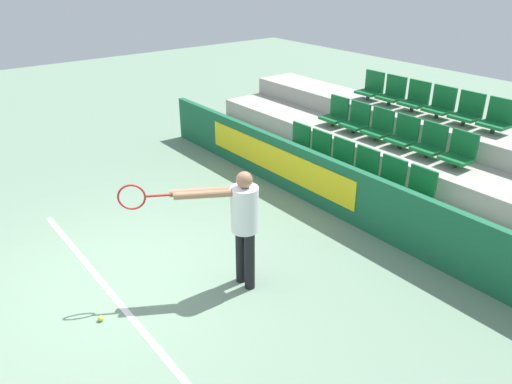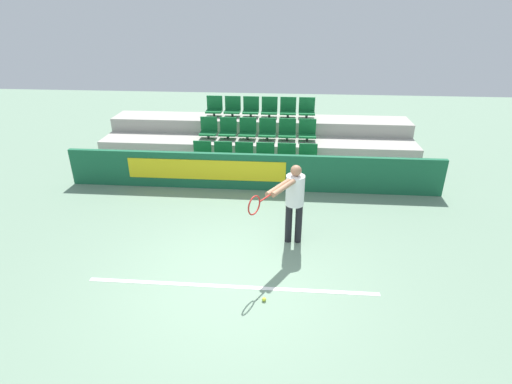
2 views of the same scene
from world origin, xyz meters
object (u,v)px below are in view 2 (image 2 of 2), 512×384
Objects in this scene: stadium_chair_4 at (286,157)px; stadium_chair_6 at (209,129)px; stadium_chair_3 at (265,156)px; stadium_chair_8 at (248,130)px; stadium_chair_1 at (223,155)px; stadium_chair_14 at (251,108)px; stadium_chair_17 at (307,109)px; stadium_chair_13 at (233,108)px; stadium_chair_15 at (269,109)px; tennis_player at (293,197)px; stadium_chair_9 at (267,131)px; tennis_ball at (264,299)px; stadium_chair_2 at (244,155)px; stadium_chair_0 at (202,154)px; stadium_chair_11 at (307,132)px; stadium_chair_7 at (228,130)px; stadium_chair_5 at (308,157)px; stadium_chair_12 at (214,107)px; stadium_chair_16 at (288,109)px; stadium_chair_10 at (287,131)px.

stadium_chair_4 is 2.42m from stadium_chair_6.
stadium_chair_3 is 1.95m from stadium_chair_6.
stadium_chair_6 is at bearing 180.00° from stadium_chair_8.
stadium_chair_4 is at bearing -24.74° from stadium_chair_6.
stadium_chair_6 is (-0.54, 1.00, 0.37)m from stadium_chair_1.
stadium_chair_14 and stadium_chair_17 have the same top height.
stadium_chair_13 is 1.00× the size of stadium_chair_15.
stadium_chair_17 is (2.17, 0.00, 0.00)m from stadium_chair_13.
stadium_chair_13 is 0.36× the size of tennis_player.
stadium_chair_9 is at bearing -137.33° from stadium_chair_17.
tennis_ball is at bearing -87.25° from stadium_chair_9.
stadium_chair_14 is 5.23m from tennis_player.
stadium_chair_14 is (0.00, 1.00, 0.37)m from stadium_chair_8.
stadium_chair_2 is 1.00× the size of stadium_chair_8.
stadium_chair_15 reaches higher than stadium_chair_2.
stadium_chair_1 is at bearing 149.95° from tennis_player.
tennis_player is at bearing -53.03° from stadium_chair_0.
stadium_chair_1 is 1.20m from stadium_chair_6.
stadium_chair_14 is 0.36× the size of tennis_player.
stadium_chair_17 is (0.54, 2.00, 0.73)m from stadium_chair_4.
stadium_chair_9 is 4.13m from tennis_player.
stadium_chair_11 is (2.71, 0.00, 0.00)m from stadium_chair_6.
stadium_chair_17 reaches higher than stadium_chair_11.
stadium_chair_14 reaches higher than tennis_ball.
tennis_player is (1.22, -5.07, -0.37)m from stadium_chair_14.
stadium_chair_7 is 1.20m from stadium_chair_14.
stadium_chair_15 is at bearing 118.48° from stadium_chair_5.
stadium_chair_0 is 0.36× the size of tennis_player.
stadium_chair_12 is at bearing 180.00° from stadium_chair_13.
stadium_chair_16 is (2.17, 1.00, 0.37)m from stadium_chair_6.
stadium_chair_9 is at bearing -31.57° from stadium_chair_12.
stadium_chair_2 is at bearing 141.77° from tennis_player.
stadium_chair_15 is 5.13m from tennis_player.
stadium_chair_2 is 1.00× the size of stadium_chair_17.
stadium_chair_13 is (0.54, 1.00, 0.37)m from stadium_chair_6.
stadium_chair_2 and stadium_chair_5 have the same top height.
stadium_chair_15 reaches higher than stadium_chair_11.
stadium_chair_4 is 1.00× the size of stadium_chair_6.
tennis_ball is (-0.81, -4.75, -0.58)m from stadium_chair_5.
stadium_chair_8 is 1.00× the size of stadium_chair_11.
stadium_chair_17 reaches higher than stadium_chair_10.
stadium_chair_4 is 1.00× the size of stadium_chair_8.
stadium_chair_10 is 2.42m from stadium_chair_12.
stadium_chair_1 is 1.00× the size of stadium_chair_7.
stadium_chair_0 is at bearing -159.76° from stadium_chair_11.
stadium_chair_10 is at bearing 180.00° from stadium_chair_11.
tennis_ball is at bearing -78.59° from stadium_chair_13.
stadium_chair_11 is 0.36× the size of tennis_player.
stadium_chair_6 is at bearing 155.26° from stadium_chair_4.
stadium_chair_11 is at bearing 0.00° from stadium_chair_10.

